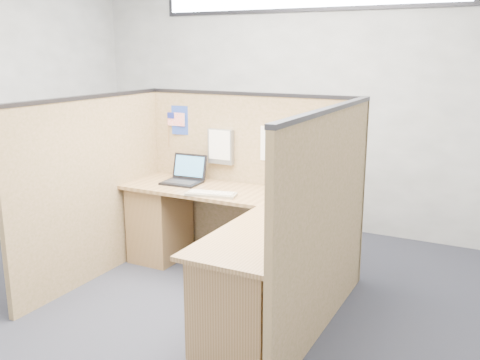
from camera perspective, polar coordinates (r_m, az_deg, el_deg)
The scene contains 13 objects.
floor at distance 4.18m, azimuth -5.30°, elevation -13.05°, with size 5.00×5.00×0.00m, color #20232E.
wall_back at distance 5.77m, azimuth 6.63°, elevation 8.84°, with size 5.00×5.00×0.00m, color gray.
cubicle_partitions at distance 4.25m, azimuth -2.43°, elevation -1.46°, with size 2.06×1.83×1.53m.
l_desk at distance 4.16m, azimuth -1.14°, elevation -7.21°, with size 1.95×1.75×0.73m.
laptop at distance 4.78m, azimuth -5.85°, elevation 0.45°, with size 0.34×0.33×0.24m.
keyboard at distance 4.34m, azimuth -3.09°, elevation -1.49°, with size 0.43×0.22×0.03m.
mouse at distance 3.99m, azimuth 7.38°, elevation -2.83°, with size 0.10×0.06×0.04m, color silver.
hand_forearm at distance 3.87m, azimuth 6.88°, elevation -3.12°, with size 0.10×0.34×0.07m.
blue_poster at distance 4.96m, azimuth -6.27°, elevation 6.35°, with size 0.20×0.00×0.26m, color navy.
american_flag at distance 4.99m, azimuth -7.04°, elevation 6.35°, with size 0.19×0.01×0.33m.
file_holder at distance 4.75m, azimuth -2.08°, elevation 3.59°, with size 0.24×0.05×0.31m.
paper_left at distance 4.54m, azimuth 3.54°, elevation 3.85°, with size 0.23×0.00×0.30m, color white.
paper_right at distance 4.42m, azimuth 8.29°, elevation 1.99°, with size 0.22×0.00×0.28m, color white.
Camera 1 is at (2.04, -3.13, 1.87)m, focal length 40.00 mm.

